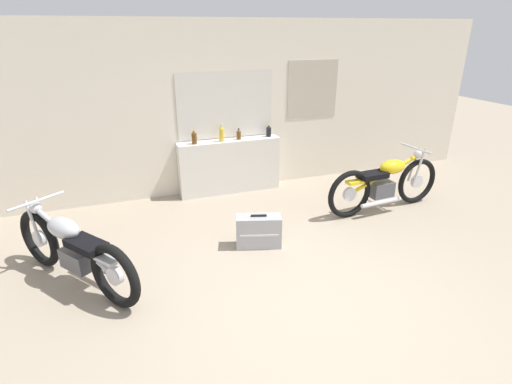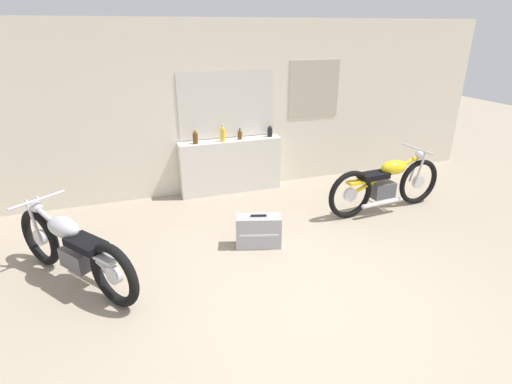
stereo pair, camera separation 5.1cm
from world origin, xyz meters
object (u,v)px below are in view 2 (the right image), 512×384
hard_case_silver (259,231)px  bottle_leftmost (195,137)px  bottle_right_center (270,131)px  bottle_left_center (223,133)px  bottle_center (240,134)px  motorcycle_yellow (386,184)px  motorcycle_silver (73,249)px

hard_case_silver → bottle_leftmost: bearing=102.0°
bottle_right_center → bottle_left_center: bearing=-177.9°
hard_case_silver → bottle_right_center: bearing=65.5°
bottle_leftmost → bottle_right_center: bearing=1.8°
bottle_center → bottle_right_center: size_ratio=0.85×
bottle_leftmost → motorcycle_yellow: bearing=-29.9°
motorcycle_silver → hard_case_silver: bearing=2.6°
bottle_center → hard_case_silver: size_ratio=0.29×
motorcycle_yellow → hard_case_silver: bearing=-169.7°
bottle_center → motorcycle_yellow: (1.86, -1.54, -0.55)m
bottle_left_center → bottle_center: size_ratio=1.60×
bottle_center → motorcycle_yellow: 2.48m
bottle_center → motorcycle_yellow: size_ratio=0.09×
bottle_center → motorcycle_silver: bearing=-141.0°
bottle_left_center → motorcycle_silver: bottle_left_center is taller
bottle_left_center → hard_case_silver: bearing=-91.6°
bottle_leftmost → bottle_right_center: bottle_leftmost is taller
bottle_right_center → motorcycle_yellow: 2.11m
bottle_left_center → hard_case_silver: bottle_left_center is taller
bottle_leftmost → bottle_left_center: bearing=1.3°
bottle_leftmost → hard_case_silver: 2.11m
bottle_left_center → motorcycle_silver: size_ratio=0.17×
bottle_center → hard_case_silver: (-0.35, -1.95, -0.78)m
bottle_right_center → motorcycle_silver: (-3.07, -2.05, -0.59)m
bottle_right_center → motorcycle_yellow: (1.32, -1.55, -0.56)m
bottle_leftmost → bottle_center: bottle_leftmost is taller
bottle_leftmost → bottle_right_center: (1.30, 0.04, -0.01)m
bottle_right_center → bottle_leftmost: bearing=-178.2°
bottle_left_center → bottle_right_center: (0.84, 0.03, -0.03)m
bottle_center → hard_case_silver: bearing=-100.2°
bottle_leftmost → motorcycle_silver: bearing=-131.4°
bottle_left_center → bottle_leftmost: bearing=-178.7°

